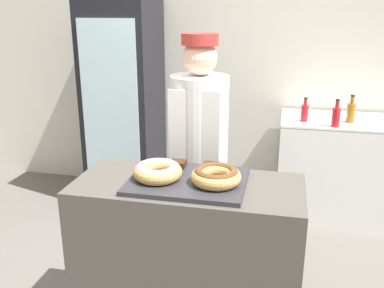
{
  "coord_description": "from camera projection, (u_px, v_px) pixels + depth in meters",
  "views": [
    {
      "loc": [
        0.46,
        -1.97,
        1.82
      ],
      "look_at": [
        0.0,
        0.1,
        1.13
      ],
      "focal_mm": 40.0,
      "sensor_mm": 36.0,
      "label": 1
    }
  ],
  "objects": [
    {
      "name": "display_counter",
      "position": [
        188.0,
        263.0,
        2.34
      ],
      "size": [
        1.18,
        0.53,
        0.95
      ],
      "color": "#4C4742",
      "rests_on": "ground_plane"
    },
    {
      "name": "bottle_red",
      "position": [
        305.0,
        112.0,
        3.56
      ],
      "size": [
        0.06,
        0.06,
        0.2
      ],
      "color": "red",
      "rests_on": "chest_freezer"
    },
    {
      "name": "bottle_red_b",
      "position": [
        336.0,
        116.0,
        3.39
      ],
      "size": [
        0.06,
        0.06,
        0.22
      ],
      "color": "red",
      "rests_on": "chest_freezer"
    },
    {
      "name": "bottle_amber",
      "position": [
        351.0,
        112.0,
        3.52
      ],
      "size": [
        0.07,
        0.07,
        0.23
      ],
      "color": "#99661E",
      "rests_on": "chest_freezer"
    },
    {
      "name": "beverage_fridge",
      "position": [
        124.0,
        104.0,
        4.02
      ],
      "size": [
        0.62,
        0.67,
        1.88
      ],
      "color": "black",
      "rests_on": "ground_plane"
    },
    {
      "name": "chest_freezer",
      "position": [
        342.0,
        169.0,
        3.77
      ],
      "size": [
        1.1,
        0.64,
        0.9
      ],
      "color": "white",
      "rests_on": "ground_plane"
    },
    {
      "name": "brownie_back_right",
      "position": [
        211.0,
        166.0,
        2.31
      ],
      "size": [
        0.08,
        0.08,
        0.03
      ],
      "color": "#382111",
      "rests_on": "serving_tray"
    },
    {
      "name": "serving_tray",
      "position": [
        188.0,
        181.0,
        2.19
      ],
      "size": [
        0.59,
        0.46,
        0.02
      ],
      "color": "#2D2D33",
      "rests_on": "display_counter"
    },
    {
      "name": "wall_back",
      "position": [
        238.0,
        58.0,
        4.05
      ],
      "size": [
        8.0,
        0.06,
        2.7
      ],
      "color": "silver",
      "rests_on": "ground_plane"
    },
    {
      "name": "brownie_back_left",
      "position": [
        178.0,
        164.0,
        2.35
      ],
      "size": [
        0.08,
        0.08,
        0.03
      ],
      "color": "#382111",
      "rests_on": "serving_tray"
    },
    {
      "name": "donut_light_glaze",
      "position": [
        158.0,
        171.0,
        2.18
      ],
      "size": [
        0.25,
        0.25,
        0.08
      ],
      "color": "tan",
      "rests_on": "serving_tray"
    },
    {
      "name": "donut_chocolate_glaze",
      "position": [
        216.0,
        175.0,
        2.11
      ],
      "size": [
        0.25,
        0.25,
        0.08
      ],
      "color": "tan",
      "rests_on": "serving_tray"
    },
    {
      "name": "baker_person",
      "position": [
        199.0,
        157.0,
        2.8
      ],
      "size": [
        0.37,
        0.37,
        1.66
      ],
      "color": "#4C4C51",
      "rests_on": "ground_plane"
    }
  ]
}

